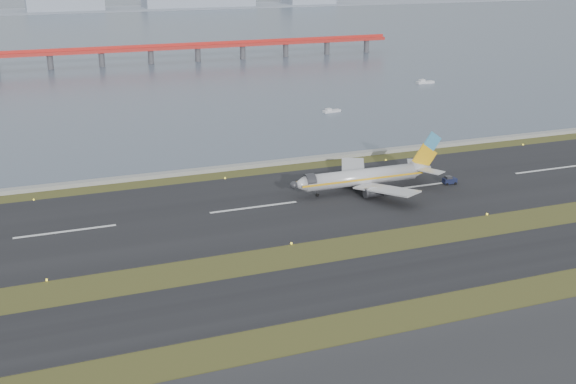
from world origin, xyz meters
The scene contains 11 objects.
ground centered at (0.00, 0.00, 0.00)m, with size 1000.00×1000.00×0.00m, color #354217.
taxiway_strip centered at (0.00, -12.00, 0.05)m, with size 1000.00×18.00×0.10m, color black.
runway_strip centered at (0.00, 30.00, 0.05)m, with size 1000.00×45.00×0.10m, color black.
seawall centered at (0.00, 60.00, 0.50)m, with size 1000.00×2.50×1.00m, color #969691.
bay_water centered at (0.00, 460.00, 0.00)m, with size 1400.00×800.00×1.30m, color #455163.
red_pier centered at (20.00, 250.00, 7.28)m, with size 260.00×5.00×10.20m.
far_shoreline centered at (13.62, 620.00, 6.07)m, with size 1400.00×80.00×60.50m.
airliner centered at (28.43, 31.72, 3.46)m, with size 38.52×32.89×12.80m.
pushback_tug centered at (49.47, 28.82, 1.00)m, with size 3.36×2.15×2.07m.
workboat_near centered at (56.75, 113.86, 0.50)m, with size 6.70×2.97×1.57m.
workboat_far centered at (117.90, 152.24, 0.60)m, with size 7.89×2.67×1.90m.
Camera 1 is at (-46.99, -111.94, 53.68)m, focal length 45.00 mm.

